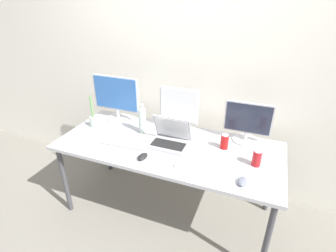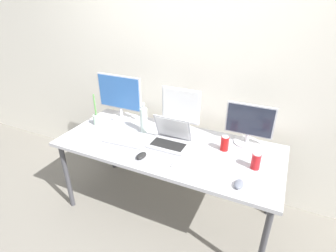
{
  "view_description": "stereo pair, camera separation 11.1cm",
  "coord_description": "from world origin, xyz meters",
  "px_view_note": "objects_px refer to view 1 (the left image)",
  "views": [
    {
      "loc": [
        0.71,
        -1.78,
        1.91
      ],
      "look_at": [
        0.0,
        0.0,
        0.92
      ],
      "focal_mm": 28.0,
      "sensor_mm": 36.0,
      "label": 1
    },
    {
      "loc": [
        0.81,
        -1.74,
        1.91
      ],
      "look_at": [
        0.0,
        0.0,
        0.92
      ],
      "focal_mm": 28.0,
      "sensor_mm": 36.0,
      "label": 2
    }
  ],
  "objects_px": {
    "work_desk": "(168,150)",
    "soda_can_by_laptop": "(257,158)",
    "water_bottle": "(142,119)",
    "monitor_right": "(248,122)",
    "bamboo_vase": "(93,120)",
    "mouse_by_laptop": "(143,156)",
    "soda_can_near_keyboard": "(225,142)",
    "monitor_center": "(179,108)",
    "mouse_by_keyboard": "(242,181)",
    "monitor_left": "(116,97)",
    "laptop_silver": "(170,138)",
    "keyboard_aux": "(203,167)",
    "keyboard_main": "(124,143)"
  },
  "relations": [
    {
      "from": "work_desk",
      "to": "mouse_by_keyboard",
      "type": "bearing_deg",
      "value": -23.22
    },
    {
      "from": "monitor_right",
      "to": "mouse_by_laptop",
      "type": "bearing_deg",
      "value": -140.95
    },
    {
      "from": "soda_can_by_laptop",
      "to": "bamboo_vase",
      "type": "relative_size",
      "value": 0.4
    },
    {
      "from": "keyboard_aux",
      "to": "work_desk",
      "type": "bearing_deg",
      "value": 148.66
    },
    {
      "from": "monitor_left",
      "to": "soda_can_by_laptop",
      "type": "height_order",
      "value": "monitor_left"
    },
    {
      "from": "work_desk",
      "to": "water_bottle",
      "type": "distance_m",
      "value": 0.38
    },
    {
      "from": "mouse_by_laptop",
      "to": "bamboo_vase",
      "type": "xyz_separation_m",
      "value": [
        -0.69,
        0.32,
        0.05
      ]
    },
    {
      "from": "mouse_by_keyboard",
      "to": "soda_can_by_laptop",
      "type": "xyz_separation_m",
      "value": [
        0.07,
        0.25,
        0.05
      ]
    },
    {
      "from": "work_desk",
      "to": "soda_can_near_keyboard",
      "type": "bearing_deg",
      "value": 15.16
    },
    {
      "from": "work_desk",
      "to": "mouse_by_laptop",
      "type": "bearing_deg",
      "value": -112.32
    },
    {
      "from": "mouse_by_laptop",
      "to": "water_bottle",
      "type": "height_order",
      "value": "water_bottle"
    },
    {
      "from": "monitor_right",
      "to": "laptop_silver",
      "type": "distance_m",
      "value": 0.67
    },
    {
      "from": "mouse_by_keyboard",
      "to": "bamboo_vase",
      "type": "bearing_deg",
      "value": 168.36
    },
    {
      "from": "water_bottle",
      "to": "soda_can_near_keyboard",
      "type": "relative_size",
      "value": 2.23
    },
    {
      "from": "mouse_by_laptop",
      "to": "monitor_center",
      "type": "bearing_deg",
      "value": 86.89
    },
    {
      "from": "keyboard_aux",
      "to": "soda_can_by_laptop",
      "type": "xyz_separation_m",
      "value": [
        0.36,
        0.19,
        0.05
      ]
    },
    {
      "from": "monitor_left",
      "to": "keyboard_main",
      "type": "bearing_deg",
      "value": -53.2
    },
    {
      "from": "water_bottle",
      "to": "bamboo_vase",
      "type": "xyz_separation_m",
      "value": [
        -0.49,
        -0.07,
        -0.07
      ]
    },
    {
      "from": "work_desk",
      "to": "keyboard_main",
      "type": "xyz_separation_m",
      "value": [
        -0.35,
        -0.13,
        0.06
      ]
    },
    {
      "from": "work_desk",
      "to": "monitor_left",
      "type": "distance_m",
      "value": 0.78
    },
    {
      "from": "monitor_left",
      "to": "monitor_center",
      "type": "bearing_deg",
      "value": 1.05
    },
    {
      "from": "monitor_center",
      "to": "monitor_right",
      "type": "distance_m",
      "value": 0.62
    },
    {
      "from": "monitor_left",
      "to": "bamboo_vase",
      "type": "relative_size",
      "value": 1.55
    },
    {
      "from": "mouse_by_keyboard",
      "to": "soda_can_near_keyboard",
      "type": "xyz_separation_m",
      "value": [
        -0.2,
        0.41,
        0.05
      ]
    },
    {
      "from": "work_desk",
      "to": "monitor_center",
      "type": "distance_m",
      "value": 0.4
    },
    {
      "from": "monitor_center",
      "to": "keyboard_main",
      "type": "bearing_deg",
      "value": -128.33
    },
    {
      "from": "work_desk",
      "to": "soda_can_by_laptop",
      "type": "relative_size",
      "value": 15.06
    },
    {
      "from": "laptop_silver",
      "to": "water_bottle",
      "type": "height_order",
      "value": "water_bottle"
    },
    {
      "from": "monitor_center",
      "to": "keyboard_aux",
      "type": "distance_m",
      "value": 0.67
    },
    {
      "from": "mouse_by_keyboard",
      "to": "mouse_by_laptop",
      "type": "distance_m",
      "value": 0.77
    },
    {
      "from": "water_bottle",
      "to": "soda_can_by_laptop",
      "type": "bearing_deg",
      "value": -8.6
    },
    {
      "from": "monitor_left",
      "to": "soda_can_near_keyboard",
      "type": "xyz_separation_m",
      "value": [
        1.12,
        -0.16,
        -0.18
      ]
    },
    {
      "from": "mouse_by_laptop",
      "to": "monitor_left",
      "type": "bearing_deg",
      "value": 142.09
    },
    {
      "from": "work_desk",
      "to": "monitor_right",
      "type": "relative_size",
      "value": 4.81
    },
    {
      "from": "keyboard_main",
      "to": "work_desk",
      "type": "bearing_deg",
      "value": 16.54
    },
    {
      "from": "laptop_silver",
      "to": "soda_can_by_laptop",
      "type": "height_order",
      "value": "laptop_silver"
    },
    {
      "from": "mouse_by_laptop",
      "to": "soda_can_by_laptop",
      "type": "bearing_deg",
      "value": 22.42
    },
    {
      "from": "work_desk",
      "to": "monitor_right",
      "type": "distance_m",
      "value": 0.72
    },
    {
      "from": "monitor_left",
      "to": "laptop_silver",
      "type": "distance_m",
      "value": 0.75
    },
    {
      "from": "laptop_silver",
      "to": "mouse_by_laptop",
      "type": "xyz_separation_m",
      "value": [
        -0.12,
        -0.28,
        -0.04
      ]
    },
    {
      "from": "work_desk",
      "to": "soda_can_by_laptop",
      "type": "distance_m",
      "value": 0.74
    },
    {
      "from": "keyboard_main",
      "to": "mouse_by_laptop",
      "type": "distance_m",
      "value": 0.28
    },
    {
      "from": "soda_can_near_keyboard",
      "to": "monitor_center",
      "type": "bearing_deg",
      "value": 159.46
    },
    {
      "from": "monitor_center",
      "to": "mouse_by_keyboard",
      "type": "height_order",
      "value": "monitor_center"
    },
    {
      "from": "monitor_right",
      "to": "bamboo_vase",
      "type": "height_order",
      "value": "monitor_right"
    },
    {
      "from": "mouse_by_keyboard",
      "to": "work_desk",
      "type": "bearing_deg",
      "value": 158.15
    },
    {
      "from": "monitor_right",
      "to": "laptop_silver",
      "type": "xyz_separation_m",
      "value": [
        -0.59,
        -0.29,
        -0.12
      ]
    },
    {
      "from": "laptop_silver",
      "to": "soda_can_near_keyboard",
      "type": "height_order",
      "value": "laptop_silver"
    },
    {
      "from": "monitor_center",
      "to": "bamboo_vase",
      "type": "bearing_deg",
      "value": -162.63
    },
    {
      "from": "soda_can_near_keyboard",
      "to": "work_desk",
      "type": "bearing_deg",
      "value": -164.84
    }
  ]
}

